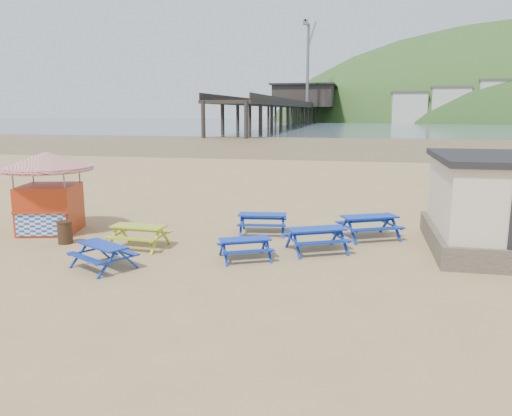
% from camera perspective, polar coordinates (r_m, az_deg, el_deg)
% --- Properties ---
extents(ground, '(400.00, 400.00, 0.00)m').
position_cam_1_polar(ground, '(17.38, -3.32, -4.07)').
color(ground, tan).
rests_on(ground, ground).
extents(wet_sand, '(400.00, 400.00, 0.00)m').
position_cam_1_polar(wet_sand, '(71.47, 8.37, 7.30)').
color(wet_sand, brown).
rests_on(wet_sand, ground).
extents(sea, '(400.00, 400.00, 0.00)m').
position_cam_1_polar(sea, '(186.30, 10.66, 9.47)').
color(sea, '#435460').
rests_on(sea, ground).
extents(picnic_table_blue_a, '(1.95, 1.65, 0.75)m').
position_cam_1_polar(picnic_table_blue_a, '(18.70, 0.75, -1.79)').
color(picnic_table_blue_a, '#021F9A').
rests_on(picnic_table_blue_a, ground).
extents(picnic_table_blue_c, '(2.46, 2.29, 0.83)m').
position_cam_1_polar(picnic_table_blue_c, '(18.43, 12.81, -2.13)').
color(picnic_table_blue_c, '#021F9A').
rests_on(picnic_table_blue_c, ground).
extents(picnic_table_blue_d, '(2.17, 2.04, 0.72)m').
position_cam_1_polar(picnic_table_blue_d, '(15.29, -17.06, -5.29)').
color(picnic_table_blue_d, '#021F9A').
rests_on(picnic_table_blue_d, ground).
extents(picnic_table_blue_e, '(1.96, 1.82, 0.66)m').
position_cam_1_polar(picnic_table_blue_e, '(15.48, -1.26, -4.69)').
color(picnic_table_blue_e, '#021F9A').
rests_on(picnic_table_blue_e, ground).
extents(picnic_table_blue_f, '(2.33, 2.16, 0.78)m').
position_cam_1_polar(picnic_table_blue_f, '(16.42, 6.93, -3.63)').
color(picnic_table_blue_f, '#021F9A').
rests_on(picnic_table_blue_f, ground).
extents(picnic_table_yellow, '(1.88, 1.55, 0.75)m').
position_cam_1_polar(picnic_table_yellow, '(17.23, -13.23, -3.19)').
color(picnic_table_yellow, '#93C222').
rests_on(picnic_table_yellow, ground).
extents(ice_cream_kiosk, '(4.15, 4.15, 3.05)m').
position_cam_1_polar(ice_cream_kiosk, '(20.22, -22.67, 2.78)').
color(ice_cream_kiosk, '#AC2F11').
rests_on(ice_cream_kiosk, ground).
extents(litter_bin, '(0.54, 0.54, 0.79)m').
position_cam_1_polar(litter_bin, '(18.50, -20.99, -2.60)').
color(litter_bin, '#3B2214').
rests_on(litter_bin, ground).
extents(pier, '(24.00, 220.00, 39.29)m').
position_cam_1_polar(pier, '(195.71, 5.41, 11.27)').
color(pier, black).
rests_on(pier, ground).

